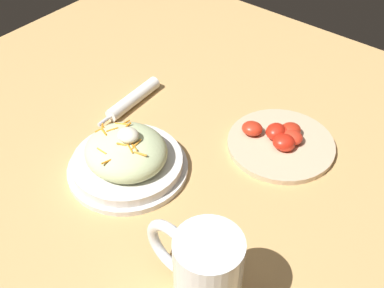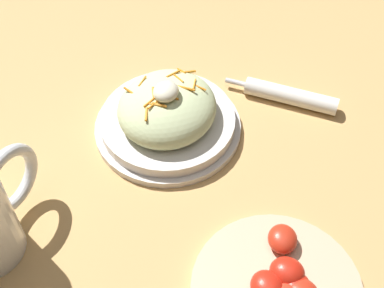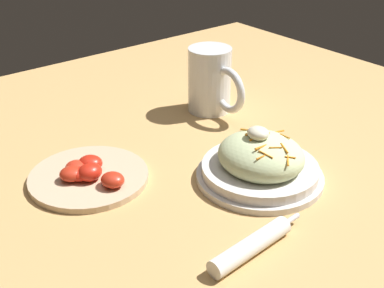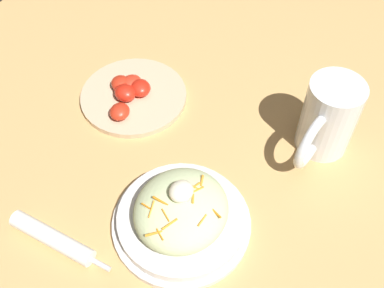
{
  "view_description": "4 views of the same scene",
  "coord_description": "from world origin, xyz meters",
  "px_view_note": "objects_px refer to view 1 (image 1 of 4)",
  "views": [
    {
      "loc": [
        0.42,
        -0.45,
        0.68
      ],
      "look_at": [
        -0.0,
        0.07,
        0.06
      ],
      "focal_mm": 46.09,
      "sensor_mm": 36.0,
      "label": 1
    },
    {
      "loc": [
        0.41,
        0.25,
        0.64
      ],
      "look_at": [
        -0.02,
        0.06,
        0.08
      ],
      "focal_mm": 49.93,
      "sensor_mm": 36.0,
      "label": 2
    },
    {
      "loc": [
        -0.64,
        0.59,
        0.51
      ],
      "look_at": [
        -0.0,
        0.08,
        0.07
      ],
      "focal_mm": 48.66,
      "sensor_mm": 36.0,
      "label": 3
    },
    {
      "loc": [
        -0.4,
        -0.23,
        0.7
      ],
      "look_at": [
        0.01,
        0.03,
        0.09
      ],
      "focal_mm": 43.96,
      "sensor_mm": 36.0,
      "label": 4
    }
  ],
  "objects_px": {
    "salad_plate": "(127,158)",
    "napkin_roll": "(133,99)",
    "tomato_plate": "(281,141)",
    "beer_mug": "(205,276)"
  },
  "relations": [
    {
      "from": "salad_plate",
      "to": "napkin_roll",
      "type": "height_order",
      "value": "salad_plate"
    },
    {
      "from": "salad_plate",
      "to": "tomato_plate",
      "type": "relative_size",
      "value": 1.07
    },
    {
      "from": "napkin_roll",
      "to": "tomato_plate",
      "type": "height_order",
      "value": "tomato_plate"
    },
    {
      "from": "beer_mug",
      "to": "napkin_roll",
      "type": "distance_m",
      "value": 0.51
    },
    {
      "from": "salad_plate",
      "to": "tomato_plate",
      "type": "xyz_separation_m",
      "value": [
        0.19,
        0.25,
        -0.02
      ]
    },
    {
      "from": "beer_mug",
      "to": "napkin_roll",
      "type": "xyz_separation_m",
      "value": [
        -0.42,
        0.28,
        -0.05
      ]
    },
    {
      "from": "beer_mug",
      "to": "napkin_roll",
      "type": "bearing_deg",
      "value": 146.1
    },
    {
      "from": "salad_plate",
      "to": "tomato_plate",
      "type": "distance_m",
      "value": 0.31
    },
    {
      "from": "tomato_plate",
      "to": "napkin_roll",
      "type": "bearing_deg",
      "value": -164.98
    },
    {
      "from": "napkin_roll",
      "to": "tomato_plate",
      "type": "distance_m",
      "value": 0.34
    }
  ]
}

